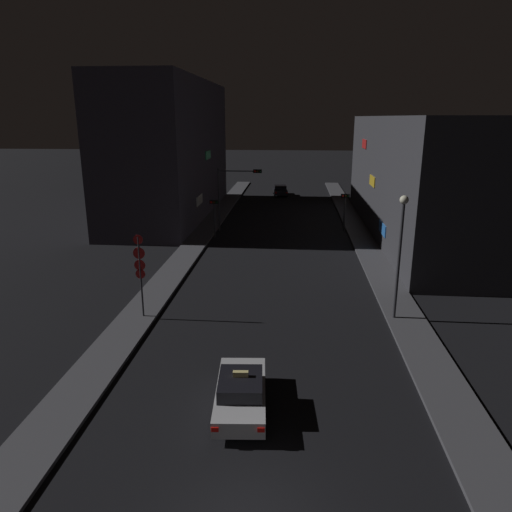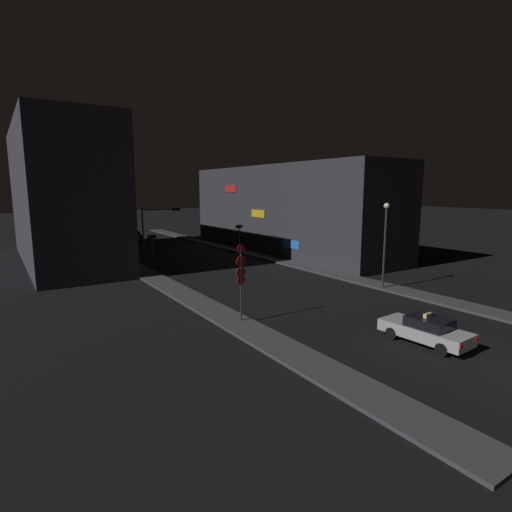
{
  "view_description": "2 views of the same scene",
  "coord_description": "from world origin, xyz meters",
  "views": [
    {
      "loc": [
        1.09,
        -10.07,
        10.48
      ],
      "look_at": [
        -1.06,
        16.88,
        2.55
      ],
      "focal_mm": 33.31,
      "sensor_mm": 36.0,
      "label": 1
    },
    {
      "loc": [
        -18.53,
        -6.44,
        7.75
      ],
      "look_at": [
        -1.72,
        19.4,
        2.65
      ],
      "focal_mm": 28.31,
      "sensor_mm": 36.0,
      "label": 2
    }
  ],
  "objects": [
    {
      "name": "sidewalk_left",
      "position": [
        -7.23,
        33.34,
        0.08
      ],
      "size": [
        2.09,
        70.67,
        0.16
      ],
      "primitive_type": "cube",
      "color": "#424247",
      "rests_on": "ground_plane"
    },
    {
      "name": "sidewalk_right",
      "position": [
        7.23,
        33.34,
        0.08
      ],
      "size": [
        2.09,
        70.67,
        0.16
      ],
      "primitive_type": "cube",
      "color": "#424247",
      "rests_on": "ground_plane"
    },
    {
      "name": "building_facade_left",
      "position": [
        -12.27,
        41.63,
        7.13
      ],
      "size": [
        8.07,
        27.49,
        14.25
      ],
      "color": "#3D3842",
      "rests_on": "ground_plane"
    },
    {
      "name": "building_facade_right",
      "position": [
        12.4,
        34.23,
        5.29
      ],
      "size": [
        8.32,
        32.75,
        10.58
      ],
      "color": "#333338",
      "rests_on": "ground_plane"
    },
    {
      "name": "taxi",
      "position": [
        -0.69,
        5.21,
        0.74
      ],
      "size": [
        2.09,
        4.56,
        1.62
      ],
      "color": "#B7B7BC",
      "rests_on": "ground_plane"
    },
    {
      "name": "far_car",
      "position": [
        -0.8,
        55.76,
        0.73
      ],
      "size": [
        2.22,
        4.6,
        1.42
      ],
      "color": "black",
      "rests_on": "ground_plane"
    },
    {
      "name": "traffic_light_overhead",
      "position": [
        -4.48,
        33.92,
        4.24
      ],
      "size": [
        4.13,
        0.41,
        5.94
      ],
      "color": "#2D2D33",
      "rests_on": "ground_plane"
    },
    {
      "name": "traffic_light_left_kerb",
      "position": [
        -5.94,
        31.23,
        2.52
      ],
      "size": [
        0.8,
        0.42,
        3.5
      ],
      "color": "#2D2D33",
      "rests_on": "ground_plane"
    },
    {
      "name": "traffic_light_right_kerb",
      "position": [
        5.94,
        34.85,
        2.61
      ],
      "size": [
        0.8,
        0.41,
        3.63
      ],
      "color": "#2D2D33",
      "rests_on": "ground_plane"
    },
    {
      "name": "sign_pole_left",
      "position": [
        -6.87,
        13.07,
        2.85
      ],
      "size": [
        0.62,
        0.1,
        4.51
      ],
      "color": "#2D2D33",
      "rests_on": "sidewalk_left"
    },
    {
      "name": "street_lamp_near_block",
      "position": [
        6.6,
        13.96,
        4.42
      ],
      "size": [
        0.45,
        0.45,
        6.58
      ],
      "color": "#2D2D33",
      "rests_on": "sidewalk_right"
    }
  ]
}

